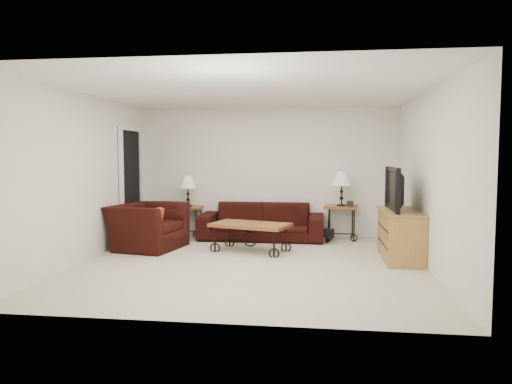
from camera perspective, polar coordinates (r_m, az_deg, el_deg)
ground at (r=7.05m, az=-0.73°, el=-8.57°), size 5.00×5.00×0.00m
wall_back at (r=9.36m, az=1.41°, el=2.38°), size 5.00×0.02×2.50m
wall_front at (r=4.42m, az=-5.31°, el=0.00°), size 5.00×0.02×2.50m
wall_left at (r=7.64m, az=-19.65°, el=1.65°), size 0.02×5.00×2.50m
wall_right at (r=6.98m, az=20.03°, el=1.39°), size 0.02×5.00×2.50m
ceiling at (r=6.93m, az=-0.76°, el=12.00°), size 5.00×5.00×0.00m
doorway at (r=9.14m, az=-14.76°, el=0.74°), size 0.08×0.94×2.04m
sofa at (r=8.97m, az=0.66°, el=-3.55°), size 2.32×0.91×0.68m
side_table_left at (r=9.43m, az=-8.11°, el=-3.47°), size 0.60×0.60×0.59m
side_table_right at (r=9.10m, az=10.17°, el=-3.62°), size 0.68×0.68×0.64m
lamp_left at (r=9.37m, az=-8.15°, el=0.10°), size 0.37×0.37×0.59m
lamp_right at (r=9.04m, az=10.22°, el=0.40°), size 0.42×0.42×0.64m
photo_frame_left at (r=9.29m, az=-9.27°, el=-1.47°), size 0.12×0.05×0.10m
photo_frame_right at (r=8.92m, az=11.21°, el=-1.38°), size 0.13×0.06×0.11m
coffee_table at (r=7.85m, az=-0.66°, el=-5.47°), size 1.40×1.02×0.47m
armchair at (r=8.30m, az=-12.81°, el=-4.04°), size 1.23×1.35×0.76m
throw_pillow at (r=8.18m, az=-11.96°, el=-3.15°), size 0.16×0.36×0.34m
tv_stand at (r=7.56m, az=16.93°, el=-4.96°), size 0.53×1.26×0.76m
television at (r=7.47m, az=16.90°, el=0.36°), size 0.15×1.13×0.65m
backpack at (r=8.73m, az=8.54°, el=-4.48°), size 0.38×0.29×0.48m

